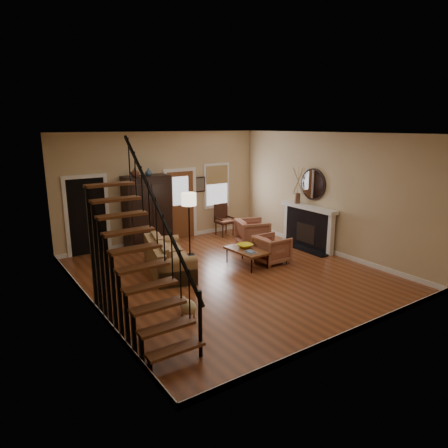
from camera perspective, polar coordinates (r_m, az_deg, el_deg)
room at (r=10.46m, az=-6.54°, el=3.00°), size 7.00×7.33×3.30m
staircase at (r=6.77m, az=-12.20°, el=-2.48°), size 0.94×2.80×3.20m
fireplace at (r=11.74m, az=12.05°, el=0.15°), size 0.33×1.95×2.30m
armoire at (r=11.66m, az=-10.91°, el=1.69°), size 1.30×0.60×2.10m
vase_a at (r=11.25m, az=-12.62°, el=7.23°), size 0.24×0.24×0.25m
vase_b at (r=11.41m, az=-10.74°, el=7.31°), size 0.20×0.20×0.21m
sofa at (r=9.72m, az=-7.88°, el=-4.75°), size 1.38×2.20×0.76m
coffee_table at (r=10.17m, az=3.27°, el=-4.77°), size 0.71×1.15×0.43m
bowl at (r=10.24m, az=3.01°, el=-3.11°), size 0.38×0.38×0.09m
books at (r=9.80m, az=3.80°, el=-4.03°), size 0.21×0.28×0.05m
armchair_left at (r=10.43m, az=6.85°, el=-3.57°), size 0.80×0.78×0.71m
armchair_right at (r=11.73m, az=4.08°, el=-1.30°), size 1.11×1.09×0.80m
floor_lamp at (r=10.73m, az=-4.98°, el=-0.16°), size 0.49×0.49×1.74m
side_chair at (r=12.81m, az=0.07°, el=0.56°), size 0.54×0.54×1.02m
dog at (r=7.62m, az=-5.13°, el=-11.84°), size 0.30×0.48×0.34m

